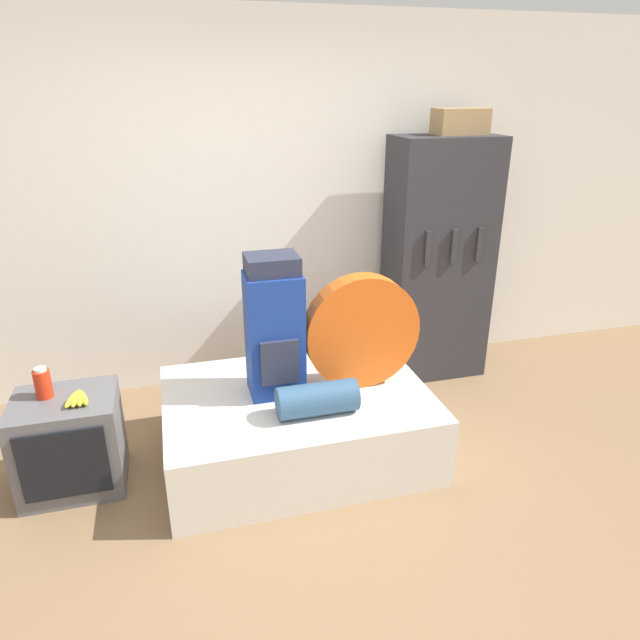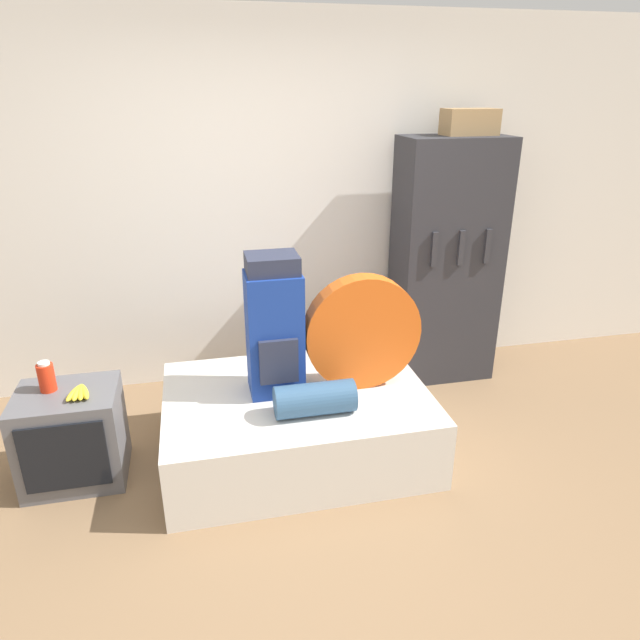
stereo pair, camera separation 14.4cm
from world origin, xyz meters
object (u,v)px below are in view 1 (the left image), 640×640
object	(u,v)px
cardboard_box	(460,121)
sleeping_roll	(317,399)
tent_bag	(361,331)
television	(70,443)
bookshelf	(438,261)
backpack	(274,328)
canister	(43,383)

from	to	relation	value
cardboard_box	sleeping_roll	bearing A→B (deg)	-140.25
tent_bag	television	xyz separation A→B (m)	(-1.69, 0.03, -0.49)
sleeping_roll	bookshelf	world-z (taller)	bookshelf
bookshelf	sleeping_roll	bearing A→B (deg)	-138.70
bookshelf	cardboard_box	size ratio (longest dim) A/B	4.99
backpack	canister	distance (m)	1.28
sleeping_roll	bookshelf	bearing A→B (deg)	41.30
backpack	sleeping_roll	size ratio (longest dim) A/B	1.87
television	sleeping_roll	bearing A→B (deg)	-12.47
bookshelf	cardboard_box	xyz separation A→B (m)	(0.09, 0.02, 0.98)
backpack	canister	world-z (taller)	backpack
cardboard_box	television	bearing A→B (deg)	-163.34
tent_bag	bookshelf	bearing A→B (deg)	42.45
sleeping_roll	canister	bearing A→B (deg)	166.11
sleeping_roll	television	xyz separation A→B (m)	(-1.34, 0.30, -0.24)
canister	television	bearing A→B (deg)	-32.95
television	cardboard_box	xyz separation A→B (m)	(2.66, 0.80, 1.61)
backpack	sleeping_roll	bearing A→B (deg)	-61.39
television	cardboard_box	size ratio (longest dim) A/B	1.53
backpack	cardboard_box	world-z (taller)	cardboard_box
sleeping_roll	bookshelf	xyz separation A→B (m)	(1.22, 1.07, 0.38)
television	canister	xyz separation A→B (m)	(-0.09, 0.06, 0.36)
backpack	cardboard_box	size ratio (longest dim) A/B	2.31
tent_bag	television	size ratio (longest dim) A/B	1.26
tent_bag	cardboard_box	distance (m)	1.69
television	cardboard_box	world-z (taller)	cardboard_box
sleeping_roll	tent_bag	bearing A→B (deg)	38.14
backpack	cardboard_box	xyz separation A→B (m)	(1.48, 0.78, 1.05)
tent_bag	cardboard_box	bearing A→B (deg)	40.31
tent_bag	television	bearing A→B (deg)	179.02
canister	backpack	bearing A→B (deg)	-1.89
tent_bag	sleeping_roll	size ratio (longest dim) A/B	1.55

